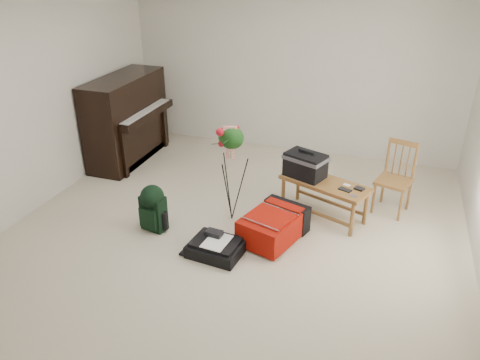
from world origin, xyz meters
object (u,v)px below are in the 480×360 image
(dining_chair, at_px, (394,179))
(black_duffel, at_px, (216,247))
(green_backpack, at_px, (153,206))
(piano, at_px, (127,121))
(red_suitcase, at_px, (275,223))
(flower_stand, at_px, (231,174))
(bench, at_px, (310,173))

(dining_chair, bearing_deg, black_duffel, -121.59)
(dining_chair, height_order, green_backpack, dining_chair)
(piano, distance_m, dining_chair, 3.83)
(red_suitcase, relative_size, green_backpack, 1.60)
(dining_chair, relative_size, flower_stand, 0.73)
(red_suitcase, distance_m, black_duffel, 0.72)
(bench, relative_size, red_suitcase, 1.26)
(piano, xyz_separation_m, black_duffel, (2.13, -1.89, -0.52))
(bench, bearing_deg, green_backpack, -129.89)
(bench, xyz_separation_m, black_duffel, (-0.74, -1.10, -0.48))
(flower_stand, bearing_deg, piano, 132.59)
(dining_chair, xyz_separation_m, flower_stand, (-1.76, -0.82, 0.16))
(bench, bearing_deg, dining_chair, 46.44)
(red_suitcase, bearing_deg, bench, 84.04)
(piano, xyz_separation_m, dining_chair, (3.81, -0.35, -0.18))
(piano, relative_size, green_backpack, 2.73)
(red_suitcase, relative_size, flower_stand, 0.73)
(dining_chair, bearing_deg, piano, -169.29)
(green_backpack, bearing_deg, bench, 39.72)
(piano, relative_size, dining_chair, 1.72)
(dining_chair, distance_m, flower_stand, 1.95)
(bench, xyz_separation_m, green_backpack, (-1.59, -0.87, -0.26))
(flower_stand, bearing_deg, bench, 6.88)
(piano, relative_size, black_duffel, 2.58)
(piano, height_order, red_suitcase, piano)
(piano, bearing_deg, black_duffel, -41.57)
(black_duffel, relative_size, green_backpack, 1.06)
(piano, bearing_deg, flower_stand, -29.75)
(red_suitcase, height_order, black_duffel, red_suitcase)
(flower_stand, bearing_deg, dining_chair, 7.21)
(red_suitcase, bearing_deg, piano, 169.84)
(piano, relative_size, flower_stand, 1.25)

